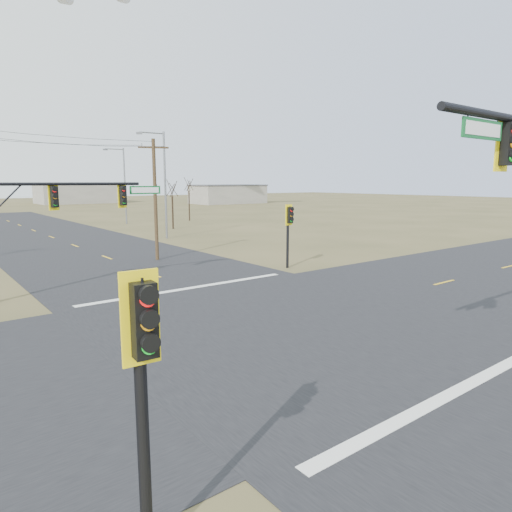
{
  "coord_description": "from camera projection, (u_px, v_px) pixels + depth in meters",
  "views": [
    {
      "loc": [
        -11.64,
        -13.36,
        5.63
      ],
      "look_at": [
        -0.58,
        1.0,
        2.66
      ],
      "focal_mm": 32.0,
      "sensor_mm": 36.0,
      "label": 1
    }
  ],
  "objects": [
    {
      "name": "ground",
      "position": [
        282.0,
        323.0,
        18.37
      ],
      "size": [
        320.0,
        320.0,
        0.0
      ],
      "primitive_type": "plane",
      "color": "brown",
      "rests_on": "ground"
    },
    {
      "name": "road_ns",
      "position": [
        282.0,
        322.0,
        18.36
      ],
      "size": [
        14.0,
        160.0,
        0.02
      ],
      "primitive_type": "cube",
      "color": "black",
      "rests_on": "ground"
    },
    {
      "name": "pedestal_signal_ne",
      "position": [
        289.0,
        221.0,
        29.44
      ],
      "size": [
        0.57,
        0.49,
        4.19
      ],
      "rotation": [
        0.0,
        0.0,
        -0.02
      ],
      "color": "black",
      "rests_on": "ground"
    },
    {
      "name": "pedestal_signal_sw",
      "position": [
        143.0,
        355.0,
        6.32
      ],
      "size": [
        0.59,
        0.51,
        4.47
      ],
      "rotation": [
        0.0,
        0.0,
        -0.07
      ],
      "color": "black",
      "rests_on": "ground"
    },
    {
      "name": "road_ew",
      "position": [
        282.0,
        323.0,
        18.37
      ],
      "size": [
        160.0,
        14.0,
        0.02
      ],
      "primitive_type": "cube",
      "color": "black",
      "rests_on": "ground"
    },
    {
      "name": "streetlight_a",
      "position": [
        163.0,
        179.0,
        44.49
      ],
      "size": [
        2.91,
        0.47,
        10.37
      ],
      "rotation": [
        0.0,
        0.0,
        -0.42
      ],
      "color": "slate",
      "rests_on": "ground"
    },
    {
      "name": "stop_bar_near",
      "position": [
        462.0,
        388.0,
        12.5
      ],
      "size": [
        12.0,
        0.4,
        0.01
      ],
      "primitive_type": "cube",
      "color": "silver",
      "rests_on": "road_ns"
    },
    {
      "name": "warehouse_mid",
      "position": [
        79.0,
        193.0,
        119.01
      ],
      "size": [
        20.0,
        12.0,
        5.0
      ],
      "primitive_type": "cube",
      "color": "#9C958A",
      "rests_on": "ground"
    },
    {
      "name": "mast_arm_far",
      "position": [
        60.0,
        206.0,
        22.69
      ],
      "size": [
        8.82,
        0.55,
        6.11
      ],
      "rotation": [
        0.0,
        0.0,
        0.3
      ],
      "color": "black",
      "rests_on": "ground"
    },
    {
      "name": "streetlight_b",
      "position": [
        123.0,
        182.0,
        60.17
      ],
      "size": [
        2.78,
        0.32,
        9.95
      ],
      "rotation": [
        0.0,
        0.0,
        0.14
      ],
      "color": "slate",
      "rests_on": "ground"
    },
    {
      "name": "utility_pole_near",
      "position": [
        155.0,
        198.0,
        32.3
      ],
      "size": [
        2.01,
        0.82,
        8.57
      ],
      "rotation": [
        0.0,
        0.0,
        -0.35
      ],
      "color": "#43321D",
      "rests_on": "ground"
    },
    {
      "name": "stop_bar_far",
      "position": [
        190.0,
        288.0,
        24.22
      ],
      "size": [
        12.0,
        0.4,
        0.01
      ],
      "primitive_type": "cube",
      "color": "silver",
      "rests_on": "road_ns"
    },
    {
      "name": "bare_tree_d",
      "position": [
        189.0,
        184.0,
        65.18
      ],
      "size": [
        3.09,
        3.09,
        6.53
      ],
      "rotation": [
        0.0,
        0.0,
        0.29
      ],
      "color": "black",
      "rests_on": "ground"
    },
    {
      "name": "warehouse_right",
      "position": [
        228.0,
        195.0,
        117.57
      ],
      "size": [
        18.0,
        10.0,
        4.5
      ],
      "primitive_type": "cube",
      "color": "#9C958A",
      "rests_on": "ground"
    },
    {
      "name": "bare_tree_c",
      "position": [
        172.0,
        188.0,
        53.93
      ],
      "size": [
        2.89,
        2.89,
        6.19
      ],
      "rotation": [
        0.0,
        0.0,
        0.11
      ],
      "color": "black",
      "rests_on": "ground"
    }
  ]
}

